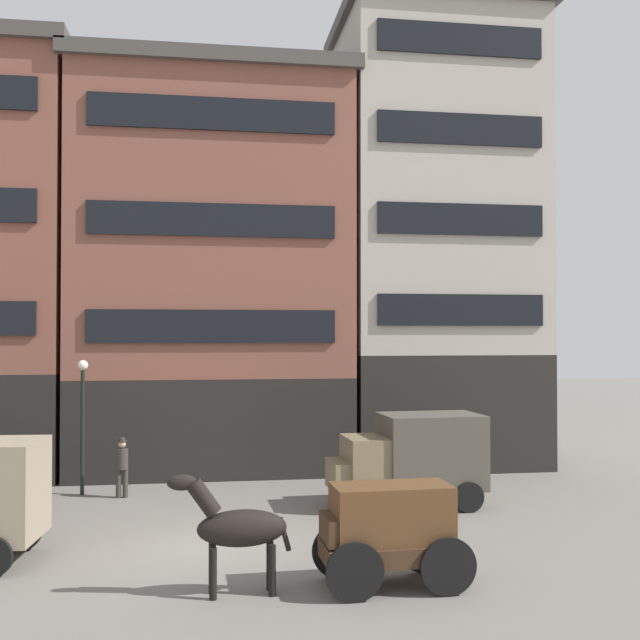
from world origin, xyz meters
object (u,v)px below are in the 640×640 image
at_px(draft_horse, 237,527).
at_px(pedestrian_officer, 122,465).
at_px(cargo_wagon, 389,528).
at_px(streetlamp_curbside, 83,407).
at_px(delivery_truck_far, 411,456).

height_order(draft_horse, pedestrian_officer, draft_horse).
distance_m(cargo_wagon, streetlamp_curbside, 12.13).
xyz_separation_m(draft_horse, streetlamp_curbside, (-4.32, 9.58, 1.40)).
relative_size(cargo_wagon, streetlamp_curbside, 0.72).
relative_size(cargo_wagon, pedestrian_officer, 1.64).
xyz_separation_m(cargo_wagon, delivery_truck_far, (2.27, 6.56, 0.28)).
height_order(draft_horse, delivery_truck_far, delivery_truck_far).
height_order(cargo_wagon, pedestrian_officer, cargo_wagon).
bearing_deg(streetlamp_curbside, cargo_wagon, -52.81).
bearing_deg(pedestrian_officer, draft_horse, -71.12).
bearing_deg(draft_horse, delivery_truck_far, 51.51).
distance_m(cargo_wagon, draft_horse, 2.95).
xyz_separation_m(draft_horse, delivery_truck_far, (5.22, 6.56, 0.15)).
bearing_deg(delivery_truck_far, pedestrian_officer, 163.63).
bearing_deg(cargo_wagon, draft_horse, -179.97).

